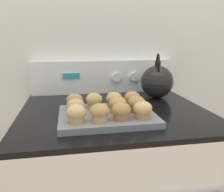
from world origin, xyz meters
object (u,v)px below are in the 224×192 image
at_px(muffin_r0_c2, 121,111).
at_px(muffin_r1_c2, 118,105).
at_px(muffin_r2_c3, 132,99).
at_px(muffin_r0_c1, 100,112).
at_px(muffin_r1_c0, 76,107).
at_px(muffin_r1_c3, 136,104).
at_px(muffin_r2_c1, 94,101).
at_px(muffin_r0_c3, 143,110).
at_px(muffin_r2_c2, 114,100).
at_px(tea_kettle, 157,81).
at_px(muffin_r2_c0, 75,102).
at_px(muffin_pan, 107,116).
at_px(muffin_r0_c0, 76,114).

bearing_deg(muffin_r0_c2, muffin_r1_c2, 86.75).
xyz_separation_m(muffin_r0_c2, muffin_r2_c3, (0.08, 0.15, 0.00)).
relative_size(muffin_r0_c1, muffin_r1_c0, 1.00).
relative_size(muffin_r1_c3, muffin_r2_c3, 1.00).
bearing_deg(muffin_r2_c1, muffin_r1_c0, -133.08).
xyz_separation_m(muffin_r0_c3, muffin_r2_c2, (-0.07, 0.15, 0.00)).
bearing_deg(tea_kettle, muffin_r0_c2, -126.40).
bearing_deg(muffin_r0_c3, muffin_r2_c3, 88.76).
bearing_deg(muffin_r2_c3, muffin_r1_c2, -135.01).
xyz_separation_m(muffin_r0_c1, muffin_r1_c2, (0.08, 0.08, 0.00)).
bearing_deg(muffin_r2_c0, muffin_r1_c0, -88.84).
xyz_separation_m(muffin_pan, muffin_r0_c3, (0.11, -0.07, 0.04)).
height_order(muffin_r1_c0, muffin_r2_c1, same).
xyz_separation_m(muffin_pan, tea_kettle, (0.29, 0.27, 0.07)).
bearing_deg(muffin_r1_c3, muffin_r2_c0, 161.81).
bearing_deg(muffin_r0_c2, muffin_r0_c0, -178.97).
bearing_deg(muffin_r2_c1, tea_kettle, 30.84).
bearing_deg(muffin_r0_c3, muffin_r1_c3, 90.27).
distance_m(muffin_r2_c1, muffin_r2_c2, 0.08).
height_order(muffin_r0_c1, muffin_r2_c3, same).
bearing_deg(muffin_pan, tea_kettle, 43.05).
height_order(muffin_r2_c1, muffin_r2_c2, same).
distance_m(muffin_r0_c2, muffin_r0_c3, 0.07).
height_order(muffin_r1_c3, muffin_r2_c3, same).
bearing_deg(muffin_r2_c2, muffin_r0_c1, -116.52).
bearing_deg(muffin_r0_c3, muffin_r2_c0, 146.35).
height_order(muffin_pan, muffin_r2_c0, muffin_r2_c0).
height_order(muffin_r0_c2, muffin_r2_c1, same).
bearing_deg(muffin_r1_c2, muffin_r1_c0, -178.04).
height_order(muffin_r0_c1, tea_kettle, tea_kettle).
xyz_separation_m(muffin_r1_c2, muffin_r1_c3, (0.07, 0.00, 0.00)).
bearing_deg(muffin_r1_c2, muffin_r0_c1, -134.28).
relative_size(muffin_r1_c0, muffin_r2_c2, 1.00).
relative_size(muffin_r1_c0, muffin_r2_c3, 1.00).
distance_m(muffin_r0_c0, muffin_r0_c1, 0.08).
bearing_deg(muffin_r2_c3, muffin_r0_c2, -117.56).
relative_size(muffin_pan, muffin_r0_c2, 5.41).
xyz_separation_m(muffin_r0_c0, muffin_r0_c2, (0.15, 0.00, 0.00)).
height_order(muffin_r0_c0, muffin_r0_c3, same).
distance_m(muffin_r2_c3, tea_kettle, 0.26).
relative_size(muffin_r0_c0, muffin_r0_c1, 1.00).
relative_size(muffin_r0_c2, muffin_r2_c3, 1.00).
distance_m(muffin_r2_c0, muffin_r2_c3, 0.23).
xyz_separation_m(muffin_r0_c0, tea_kettle, (0.40, 0.35, 0.03)).
bearing_deg(muffin_r2_c0, muffin_r2_c1, -0.95).
distance_m(muffin_r0_c3, muffin_r2_c1, 0.21).
distance_m(muffin_r2_c0, muffin_r2_c1, 0.07).
height_order(muffin_r0_c3, muffin_r2_c0, same).
height_order(muffin_r2_c2, muffin_r2_c3, same).
relative_size(muffin_pan, tea_kettle, 1.59).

